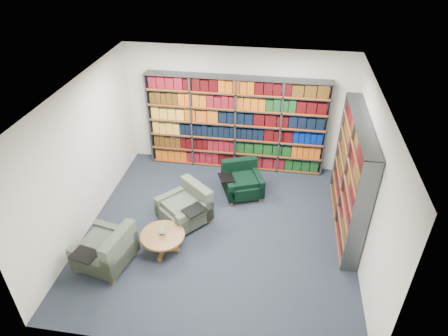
# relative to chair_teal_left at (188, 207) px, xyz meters

# --- Properties ---
(room_shell) EXTENTS (5.02, 5.02, 2.82)m
(room_shell) POSITION_rel_chair_teal_left_xyz_m (0.66, -0.23, 1.10)
(room_shell) COLOR black
(room_shell) RESTS_ON ground
(bookshelf_back) EXTENTS (4.00, 0.28, 2.20)m
(bookshelf_back) POSITION_rel_chair_teal_left_xyz_m (0.66, 2.11, 0.80)
(bookshelf_back) COLOR #47494F
(bookshelf_back) RESTS_ON ground
(bookshelf_right) EXTENTS (0.28, 2.50, 2.20)m
(bookshelf_right) POSITION_rel_chair_teal_left_xyz_m (3.00, 0.37, 0.80)
(bookshelf_right) COLOR #47494F
(bookshelf_right) RESTS_ON ground
(chair_teal_left) EXTENTS (1.16, 1.16, 0.75)m
(chair_teal_left) POSITION_rel_chair_teal_left_xyz_m (0.00, 0.00, 0.00)
(chair_teal_left) COLOR #0B1D33
(chair_teal_left) RESTS_ON ground
(chair_green_right) EXTENTS (1.03, 1.00, 0.70)m
(chair_green_right) POSITION_rel_chair_teal_left_xyz_m (0.93, 1.07, -0.02)
(chair_green_right) COLOR black
(chair_green_right) RESTS_ON ground
(chair_teal_front) EXTENTS (1.00, 1.08, 0.77)m
(chair_teal_front) POSITION_rel_chair_teal_left_xyz_m (-1.06, -1.36, 0.01)
(chair_teal_front) COLOR #0B1D33
(chair_teal_front) RESTS_ON ground
(coffee_table) EXTENTS (0.78, 0.78, 0.55)m
(coffee_table) POSITION_rel_chair_teal_left_xyz_m (-0.25, -0.89, -0.01)
(coffee_table) COLOR #9F723C
(coffee_table) RESTS_ON ground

